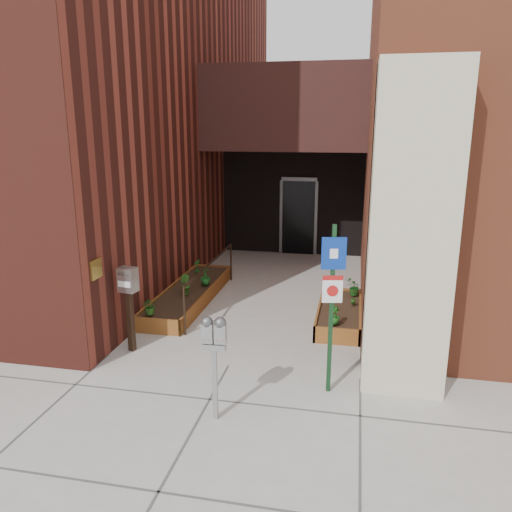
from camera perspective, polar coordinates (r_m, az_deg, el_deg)
The scene contains 15 objects.
ground at distance 7.89m, azimuth -3.19°, elevation -12.43°, with size 80.00×80.00×0.00m, color #9E9991.
architecture at distance 13.90m, azimuth 3.40°, elevation 20.35°, with size 20.00×14.60×10.00m.
planter_left at distance 10.65m, azimuth -7.61°, elevation -4.44°, with size 0.90×3.60×0.30m.
planter_right at distance 9.63m, azimuth 9.50°, elevation -6.60°, with size 0.80×2.20×0.30m.
handrail at distance 10.27m, azimuth -5.18°, elevation -1.50°, with size 0.04×3.34×0.90m.
parking_meter at distance 6.16m, azimuth -4.82°, elevation -9.64°, with size 0.31×0.15×1.37m.
sign_post at distance 6.69m, azimuth 8.69°, elevation -4.12°, with size 0.32×0.11×2.37m.
payment_dropbox at distance 8.25m, azimuth -14.36°, elevation -3.95°, with size 0.31×0.26×1.42m.
shrub_left_a at distance 9.20m, azimuth -12.00°, elevation -5.58°, with size 0.29×0.29×0.32m, color #285D1A.
shrub_left_b at distance 10.15m, azimuth -8.14°, elevation -3.23°, with size 0.22×0.22×0.40m, color #275618.
shrub_left_c at distance 10.71m, azimuth -5.82°, elevation -2.29°, with size 0.21×0.21×0.37m, color #1A5C1D.
shrub_left_d at distance 11.46m, azimuth -6.74°, elevation -1.25°, with size 0.18×0.18×0.35m, color #1D5E1A.
shrub_right_a at distance 8.68m, azimuth 9.00°, elevation -6.69°, with size 0.18×0.18×0.32m, color #1C5518.
shrub_right_b at distance 9.65m, azimuth 11.10°, elevation -4.60°, with size 0.16×0.16×0.31m, color #255317.
shrub_right_c at distance 10.18m, azimuth 11.15°, elevation -3.52°, with size 0.30×0.30×0.33m, color #174F16.
Camera 1 is at (1.82, -6.79, 3.59)m, focal length 35.00 mm.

